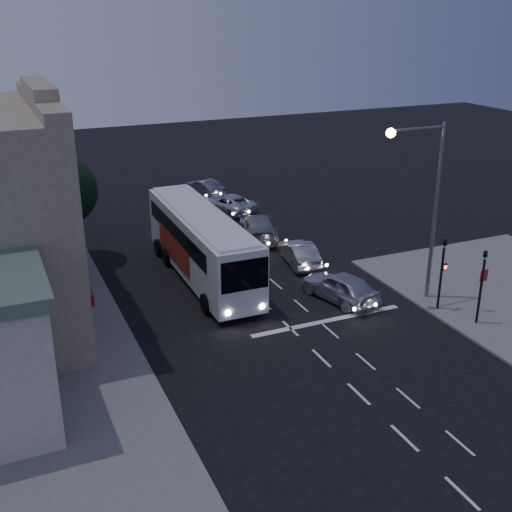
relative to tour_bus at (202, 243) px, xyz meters
name	(u,v)px	position (x,y,z in m)	size (l,w,h in m)	color
ground	(310,348)	(1.78, -9.47, -2.06)	(120.00, 120.00, 0.00)	black
road_markings	(302,312)	(3.06, -6.16, -2.05)	(8.00, 30.55, 0.01)	silver
tour_bus	(202,243)	(0.00, 0.00, 0.00)	(2.95, 12.45, 3.81)	white
car_suv	(340,287)	(5.52, -5.67, -1.29)	(1.81, 4.50, 1.53)	silver
car_sedan_a	(299,253)	(5.88, -0.36, -1.37)	(1.46, 4.19, 1.38)	#BBBCBE
car_sedan_b	(259,226)	(5.55, 4.80, -1.28)	(2.20, 5.40, 1.57)	#999AA4
car_sedan_c	(228,203)	(5.81, 10.97, -1.39)	(2.22, 4.82, 1.34)	silver
car_extra	(204,188)	(5.63, 15.76, -1.40)	(1.40, 4.03, 1.33)	gray
traffic_signal_main	(442,266)	(9.38, -8.69, 0.36)	(0.25, 0.35, 4.10)	black
traffic_signal_side	(482,278)	(10.08, -10.67, 0.36)	(0.18, 0.15, 4.10)	black
regulatory_sign	(482,283)	(11.08, -9.71, -0.46)	(0.45, 0.12, 2.20)	slate
streetlight	(426,193)	(9.12, -7.27, 3.67)	(3.32, 0.44, 9.00)	slate
street_tree	(62,188)	(-6.43, 5.55, 2.44)	(4.00, 4.00, 6.20)	black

